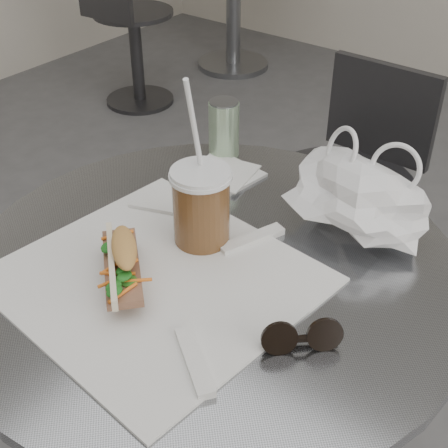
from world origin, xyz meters
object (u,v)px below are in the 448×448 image
Objects in this scene: bg_chair at (130,41)px; iced_coffee at (201,206)px; drink_can at (224,128)px; cafe_table at (213,383)px; sunglasses at (302,338)px; chair_far at (344,218)px; banh_mi at (123,263)px.

bg_chair is 2.62× the size of iced_coffee.
drink_can is at bearing -43.49° from bg_chair.
bg_chair is (-1.68, 1.48, -0.14)m from cafe_table.
sunglasses reaches higher than bg_chair.
sunglasses is (0.24, -0.10, -0.05)m from iced_coffee.
iced_coffee is at bearing 113.50° from sunglasses.
iced_coffee is (0.10, -0.75, 0.48)m from chair_far.
drink_can is (1.49, -1.21, 0.47)m from bg_chair.
cafe_table reaches higher than bg_chair.
banh_mi is at bearing -49.26° from bg_chair.
bg_chair is (-1.54, 0.70, -0.01)m from chair_far.
drink_can reaches higher than bg_chair.
chair_far is 1.00m from banh_mi.
drink_can is at bearing 148.78° from banh_mi.
chair_far is 2.68× the size of iced_coffee.
cafe_table is 3.74× the size of banh_mi.
bg_chair is 3.55× the size of banh_mi.
sunglasses is 0.52m from drink_can.
chair_far is 1.69m from bg_chair.
sunglasses is (0.35, -0.85, 0.43)m from chair_far.
iced_coffee is (-0.04, 0.03, 0.34)m from cafe_table.
sunglasses is at bearing 113.76° from chair_far.
drink_can is (-0.39, 0.35, 0.04)m from sunglasses.
banh_mi is 0.74× the size of iced_coffee.
cafe_table is at bearing 117.04° from sunglasses.
iced_coffee is at bearing 99.34° from chair_far.
iced_coffee reaches higher than bg_chair.
drink_can reaches higher than cafe_table.
chair_far is at bearing 68.19° from sunglasses.
banh_mi reaches higher than chair_far.
banh_mi is at bearing 96.53° from chair_far.
cafe_table reaches higher than chair_far.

